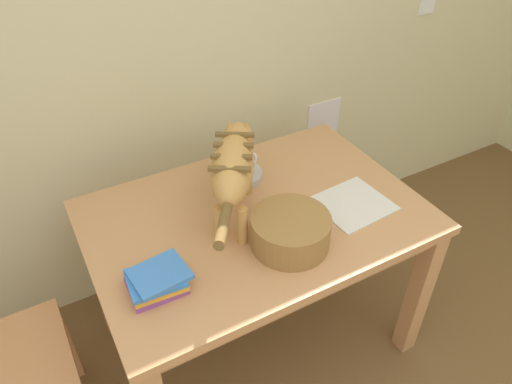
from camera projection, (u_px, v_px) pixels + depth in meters
wall_rear at (165, 22)px, 1.85m from camera, size 5.39×0.11×2.50m
dining_table at (256, 232)px, 1.80m from camera, size 1.21×0.83×0.73m
cat at (234, 165)px, 1.64m from camera, size 0.42×0.63×0.29m
saucer_bowl at (239, 174)px, 1.92m from camera, size 0.19×0.19×0.03m
coffee_mug at (240, 163)px, 1.89m from camera, size 0.13×0.09×0.08m
magazine at (353, 204)px, 1.78m from camera, size 0.28×0.26×0.01m
book_stack at (157, 280)px, 1.44m from camera, size 0.19×0.16×0.07m
wicker_basket at (290, 231)px, 1.58m from camera, size 0.27×0.27×0.11m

